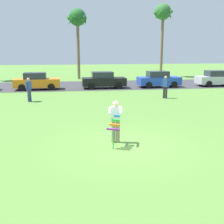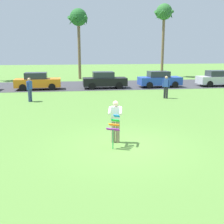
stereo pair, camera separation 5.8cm
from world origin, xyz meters
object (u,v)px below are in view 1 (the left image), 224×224
at_px(kite_held, 114,126).
at_px(person_walker_far, 165,86).
at_px(parked_car_black, 104,80).
at_px(parked_car_silver, 217,79).
at_px(person_kite_flyer, 116,120).
at_px(parked_car_orange, 37,81).
at_px(parked_car_blue, 159,79).
at_px(palm_tree_centre_far, 163,15).
at_px(person_walker_near, 29,89).
at_px(palm_tree_right_near, 78,20).

height_order(kite_held, person_walker_far, person_walker_far).
bearing_deg(person_walker_far, parked_car_black, 122.48).
bearing_deg(parked_car_black, kite_held, -95.34).
bearing_deg(parked_car_silver, kite_held, -128.47).
bearing_deg(person_walker_far, person_kite_flyer, -119.11).
xyz_separation_m(parked_car_orange, parked_car_silver, (18.08, 0.00, 0.00)).
relative_size(parked_car_blue, palm_tree_centre_far, 0.44).
xyz_separation_m(parked_car_silver, person_walker_far, (-7.71, -6.35, 0.16)).
height_order(parked_car_black, parked_car_blue, same).
distance_m(kite_held, parked_car_silver, 21.41).
xyz_separation_m(parked_car_black, person_walker_near, (-6.17, -6.27, 0.16)).
xyz_separation_m(palm_tree_right_near, person_walker_far, (6.15, -15.48, -6.24)).
xyz_separation_m(kite_held, parked_car_orange, (-4.77, 16.76, -0.09)).
bearing_deg(palm_tree_centre_far, parked_car_orange, -145.79).
relative_size(person_kite_flyer, parked_car_blue, 0.41).
bearing_deg(palm_tree_centre_far, parked_car_silver, -76.54).
distance_m(parked_car_silver, palm_tree_right_near, 17.79).
relative_size(parked_car_silver, palm_tree_right_near, 0.49).
distance_m(person_kite_flyer, parked_car_blue, 17.59).
distance_m(kite_held, parked_car_black, 16.83).
distance_m(parked_car_silver, person_walker_far, 9.99).
bearing_deg(person_walker_near, kite_held, -66.33).
distance_m(kite_held, parked_car_orange, 17.42).
bearing_deg(person_walker_far, parked_car_orange, 148.54).
height_order(parked_car_silver, palm_tree_centre_far, palm_tree_centre_far).
relative_size(kite_held, palm_tree_centre_far, 0.13).
height_order(kite_held, parked_car_blue, parked_car_blue).
height_order(person_kite_flyer, parked_car_blue, person_kite_flyer).
height_order(parked_car_orange, parked_car_blue, same).
xyz_separation_m(parked_car_black, person_walker_far, (4.04, -6.35, 0.16)).
height_order(parked_car_orange, palm_tree_centre_far, palm_tree_centre_far).
distance_m(person_kite_flyer, person_walker_near, 10.97).
height_order(parked_car_blue, parked_car_silver, same).
distance_m(palm_tree_right_near, person_walker_near, 17.10).
height_order(person_kite_flyer, parked_car_silver, person_kite_flyer).
bearing_deg(parked_car_orange, parked_car_blue, -0.00).
bearing_deg(person_walker_near, palm_tree_right_near, 75.24).
height_order(person_kite_flyer, parked_car_black, person_kite_flyer).
height_order(parked_car_black, palm_tree_right_near, palm_tree_right_near).
bearing_deg(parked_car_black, person_walker_near, -134.52).
relative_size(parked_car_blue, palm_tree_right_near, 0.50).
relative_size(parked_car_orange, parked_car_blue, 1.00).
relative_size(parked_car_orange, palm_tree_centre_far, 0.44).
xyz_separation_m(parked_car_orange, person_walker_near, (0.17, -6.27, 0.16)).
xyz_separation_m(kite_held, person_walker_far, (5.61, 10.41, 0.07)).
height_order(parked_car_silver, palm_tree_right_near, palm_tree_right_near).
distance_m(person_kite_flyer, palm_tree_right_near, 26.05).
height_order(kite_held, palm_tree_centre_far, palm_tree_centre_far).
distance_m(parked_car_orange, palm_tree_centre_far, 20.18).
bearing_deg(palm_tree_centre_far, person_kite_flyer, -111.71).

